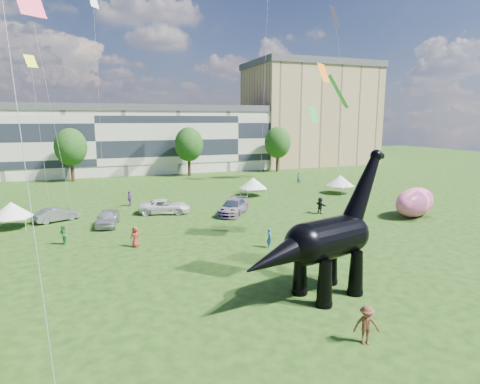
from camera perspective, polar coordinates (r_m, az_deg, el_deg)
name	(u,v)px	position (r m, az deg, el deg)	size (l,w,h in m)	color
ground	(271,303)	(23.67, 4.38, -15.50)	(220.00, 220.00, 0.00)	#16330C
terrace_row	(95,142)	(81.41, -19.90, 6.64)	(78.00, 11.00, 12.00)	beige
apartment_block	(309,117)	(97.55, 9.83, 10.54)	(28.00, 18.00, 22.00)	tan
tree_mid_left	(70,144)	(72.45, -22.97, 6.30)	(5.20, 5.20, 9.44)	#382314
tree_mid_right	(189,142)	(74.39, -7.30, 7.11)	(5.20, 5.20, 9.44)	#382314
tree_far_right	(278,140)	(80.45, 5.38, 7.37)	(5.20, 5.20, 9.44)	#382314
dinosaur_sculpture	(324,242)	(23.77, 11.82, -6.98)	(10.72, 4.33, 8.78)	black
car_silver	(107,218)	(41.44, -18.33, -3.50)	(1.88, 4.68, 1.59)	silver
car_grey	(57,215)	(45.12, -24.64, -2.93)	(1.50, 4.31, 1.42)	gray
car_white	(165,207)	(45.24, -10.65, -2.04)	(2.57, 5.57, 1.55)	silver
car_dark	(233,207)	(44.04, -0.97, -2.12)	(2.33, 5.73, 1.66)	#595960
gazebo_near	(253,183)	(54.51, 1.88, 1.29)	(3.64, 3.64, 2.54)	silver
gazebo_far	(340,181)	(58.00, 14.04, 1.59)	(4.86, 4.86, 2.63)	silver
gazebo_left	(11,210)	(44.01, -29.74, -2.22)	(3.87, 3.87, 2.56)	white
inflatable_pink	(415,202)	(46.86, 23.61, -1.33)	(6.25, 3.13, 3.13)	pink
visitors	(204,224)	(36.63, -5.11, -4.62)	(49.90, 43.70, 1.88)	#378A41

